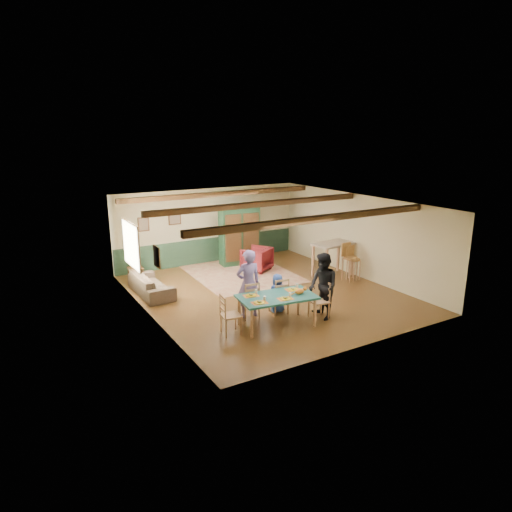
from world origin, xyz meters
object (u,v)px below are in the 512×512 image
dining_chair_end_left (231,314)px  person_woman (323,286)px  end_table (136,276)px  counter_table (332,259)px  dining_chair_end_right (319,300)px  person_man (248,284)px  dining_chair_far_right (279,295)px  dining_chair_far_left (250,299)px  person_child (277,293)px  cat (300,291)px  sofa (151,284)px  dining_table (277,311)px  table_lamp (135,260)px  armchair (257,259)px  bar_stool_left (350,262)px  bar_stool_right (354,263)px  armoire (239,235)px

dining_chair_end_left → person_woman: 2.51m
end_table → counter_table: size_ratio=0.41×
dining_chair_end_right → person_man: bearing=-117.3°
dining_chair_far_right → person_man: bearing=-5.7°
dining_chair_far_left → person_child: 0.83m
dining_chair_far_left → end_table: size_ratio=1.78×
person_man → counter_table: size_ratio=1.32×
dining_chair_far_left → person_woman: 1.89m
cat → sofa: 4.73m
dining_chair_far_left → dining_table: bearing=119.1°
dining_chair_end_left → table_lamp: bearing=18.2°
dining_table → sofa: (-1.93, 3.81, -0.09)m
sofa → counter_table: 5.89m
person_man → armchair: (2.27, 3.42, -0.48)m
dining_table → dining_chair_far_left: (-0.31, 0.79, 0.10)m
person_man → cat: size_ratio=4.79×
dining_chair_end_right → bar_stool_left: (2.79, 1.98, 0.12)m
counter_table → bar_stool_right: 0.74m
bar_stool_right → counter_table: bearing=108.2°
dining_chair_far_left → dining_chair_far_right: size_ratio=1.00×
armchair → sofa: 3.92m
dining_table → person_woman: 1.37m
person_man → person_child: bearing=180.0°
person_child → sofa: bearing=-43.6°
dining_chair_far_right → bar_stool_right: bar_stool_right is taller
dining_chair_end_right → bar_stool_left: 3.43m
dining_chair_end_left → armoire: bearing=-22.8°
armchair → sofa: bearing=-23.1°
table_lamp → bar_stool_left: bearing=-27.0°
sofa → table_lamp: size_ratio=4.07×
person_woman → end_table: (-3.34, 5.06, -0.58)m
person_child → table_lamp: bearing=-50.4°
person_man → armoire: 4.93m
cat → person_woman: bearing=8.1°
dining_table → dining_chair_far_left: dining_chair_far_left is taller
person_man → person_child: (0.82, -0.11, -0.37)m
dining_chair_end_left → table_lamp: 4.83m
dining_chair_end_left → bar_stool_right: 5.55m
person_woman → cat: 0.73m
bar_stool_right → dining_table: bearing=-164.0°
dining_table → bar_stool_left: 4.38m
dining_chair_end_right → counter_table: counter_table is taller
dining_chair_far_right → table_lamp: table_lamp is taller
dining_table → person_child: person_child is taller
dining_chair_far_right → armoire: 4.85m
person_child → sofa: size_ratio=0.51×
cat → bar_stool_right: (3.57, 1.99, -0.32)m
armoire → bar_stool_left: armoire is taller
person_man → bar_stool_right: person_man is taller
armoire → bar_stool_right: bearing=-50.8°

